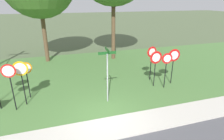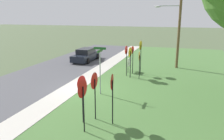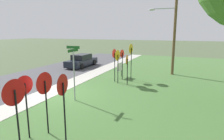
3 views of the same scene
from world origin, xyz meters
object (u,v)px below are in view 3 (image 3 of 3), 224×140
Objects in this scene: yield_sign_far_right at (25,92)px; street_name_post at (74,69)px; yield_sign_near_left at (45,88)px; utility_pole at (173,25)px; stop_sign_near_right at (122,58)px; notice_board at (120,68)px; parked_hatchback_near at (82,61)px; stop_sign_far_center at (114,58)px; stop_sign_near_left at (127,63)px; stop_sign_far_left at (131,53)px; stop_sign_far_right at (118,59)px; yield_sign_far_left at (15,99)px; yield_sign_near_right at (63,92)px.

yield_sign_far_right is 4.06m from street_name_post.
utility_pole reaches higher than yield_sign_near_left.
stop_sign_near_right is 1.20m from notice_board.
stop_sign_near_right reaches higher than parked_hatchback_near.
parked_hatchback_near is at bearing -119.08° from notice_board.
stop_sign_far_center is 4.85m from street_name_post.
yield_sign_near_left is 0.78× the size of street_name_post.
utility_pole is (-9.17, 4.32, 2.57)m from street_name_post.
stop_sign_far_left reaches higher than stop_sign_near_left.
stop_sign_far_left reaches higher than yield_sign_near_left.
stop_sign_near_right is at bearing -43.93° from utility_pole.
stop_sign_far_right is at bearing -13.44° from stop_sign_far_left.
stop_sign_near_left reaches higher than notice_board.
street_name_post is 2.46× the size of notice_board.
yield_sign_far_left is at bearing 37.81° from yield_sign_far_right.
stop_sign_far_right is at bearing 49.91° from parked_hatchback_near.
stop_sign_far_right is (-0.13, -0.78, 0.25)m from stop_sign_near_left.
stop_sign_near_right is 5.67m from street_name_post.
notice_board is (2.91, -3.87, -3.56)m from utility_pole.
stop_sign_near_left is 1.61m from stop_sign_near_right.
yield_sign_far_right is (8.39, -0.37, -0.10)m from stop_sign_far_right.
stop_sign_near_right is 1.95× the size of notice_board.
stop_sign_far_right is 2.20m from notice_board.
stop_sign_far_left is at bearing 178.94° from yield_sign_near_left.
utility_pole is 1.79× the size of parked_hatchback_near.
stop_sign_far_left is 10.05m from yield_sign_far_right.
yield_sign_near_left is at bearing -10.83° from stop_sign_near_left.
stop_sign_far_right is at bearing -104.97° from stop_sign_near_left.
yield_sign_near_right is (7.96, 0.24, 0.25)m from stop_sign_near_left.
stop_sign_near_left is at bearing 34.24° from notice_board.
yield_sign_near_left is at bearing 151.42° from yield_sign_far_right.
stop_sign_far_left is 1.73m from stop_sign_far_right.
yield_sign_near_left reaches higher than stop_sign_near_left.
street_name_post is at bearing -0.66° from stop_sign_near_right.
parked_hatchback_near is at bearing -152.51° from yield_sign_near_left.
yield_sign_near_right is at bearing 12.36° from stop_sign_far_right.
parked_hatchback_near is (-14.55, -6.32, -1.21)m from yield_sign_far_left.
stop_sign_near_right is 0.97× the size of stop_sign_far_right.
stop_sign_far_left is 1.13× the size of stop_sign_far_center.
stop_sign_far_center reaches higher than stop_sign_near_left.
stop_sign_near_left is 1.36m from stop_sign_far_center.
stop_sign_near_left is 0.27× the size of utility_pole.
yield_sign_near_right reaches higher than notice_board.
notice_board is (-1.90, -0.50, -1.00)m from stop_sign_far_right.
street_name_post reaches higher than yield_sign_near_right.
stop_sign_far_right is at bearing 168.11° from street_name_post.
street_name_post reaches higher than yield_sign_far_right.
stop_sign_far_center is 6.31m from utility_pole.
yield_sign_far_left is at bearing 1.51° from yield_sign_near_left.
stop_sign_near_right is at bearing -180.00° from yield_sign_near_right.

